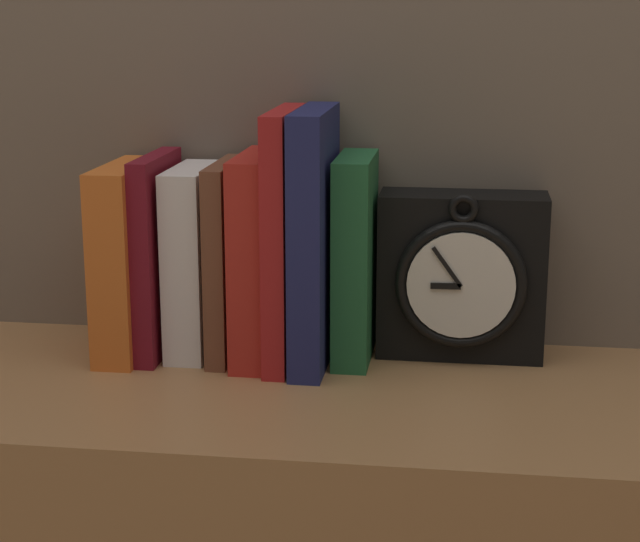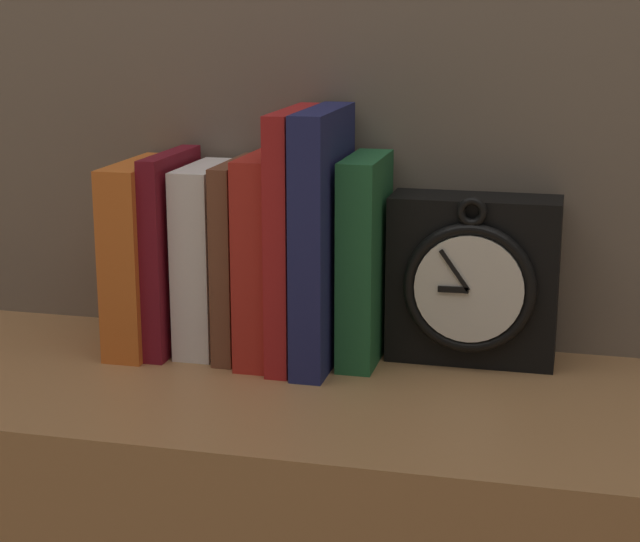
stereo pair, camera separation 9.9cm
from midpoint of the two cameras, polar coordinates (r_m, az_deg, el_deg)
The scene contains 9 objects.
clock at distance 1.10m, azimuth 10.72°, elevation -0.50°, with size 0.17×0.08×0.18m.
book_slot0_orange at distance 1.14m, azimuth -6.96°, elevation 0.81°, with size 0.04×0.14×0.20m.
book_slot1_maroon at distance 1.13m, azimuth -5.40°, elevation 1.03°, with size 0.02×0.13×0.21m.
book_slot2_white at distance 1.13m, azimuth -3.53°, elevation 0.69°, with size 0.04×0.12×0.20m.
book_slot3_brown at distance 1.11m, azimuth -1.83°, elevation 0.69°, with size 0.02×0.13×0.20m.
book_slot4_red at distance 1.10m, azimuth -0.25°, elevation 0.78°, with size 0.03×0.14×0.21m.
book_slot5_red at distance 1.08m, azimuth 1.23°, elevation 1.81°, with size 0.02×0.15×0.26m.
book_slot6_navy at distance 1.07m, azimuth 2.80°, elevation 1.74°, with size 0.03×0.15×0.26m.
book_slot7_green at distance 1.09m, azimuth 5.01°, elevation 0.59°, with size 0.04×0.12×0.21m.
Camera 2 is at (0.23, -0.94, 1.27)m, focal length 60.00 mm.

